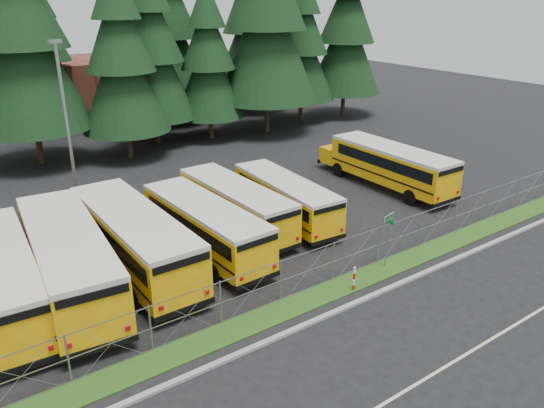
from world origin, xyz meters
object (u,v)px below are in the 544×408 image
Objects in this scene: street_sign at (388,229)px; striped_bollard at (354,279)px; bus_3 at (202,227)px; light_standard at (67,124)px; bus_2 at (131,240)px; bus_5 at (282,199)px; bus_east at (387,167)px; bus_0 at (1,280)px; bus_4 at (233,206)px; bus_1 at (68,260)px.

street_sign is 2.34× the size of striped_bollard.
striped_bollard is at bearing -65.47° from bus_3.
light_standard is at bearing 109.41° from bus_3.
bus_2 is 1.22× the size of bus_5.
bus_east reaches higher than street_sign.
bus_0 is 9.41m from bus_3.
light_standard reaches higher than bus_0.
light_standard reaches higher than bus_4.
bus_1 is at bearing -171.47° from bus_5.
bus_4 is 9.05m from striped_bollard.
bus_4 is 3.66× the size of street_sign.
bus_0 is 0.92× the size of bus_1.
bus_4 is at bearing 11.14° from bus_0.
bus_east is 1.09× the size of light_standard.
street_sign is (15.91, -6.71, 0.56)m from bus_0.
light_standard is (-3.61, 9.12, 4.11)m from bus_3.
striped_bollard is (7.33, -7.67, -0.96)m from bus_2.
bus_3 is 8.28m from striped_bollard.
bus_3 is at bearing -68.42° from light_standard.
bus_0 reaches higher than bus_4.
bus_2 is at bearing 133.69° from striped_bollard.
bus_2 is 10.65m from striped_bollard.
bus_1 is 1.15× the size of bus_3.
bus_5 is (9.49, 0.69, -0.28)m from bus_2.
bus_3 is 5.95m from bus_5.
striped_bollard is at bearing -46.46° from bus_2.
bus_2 is at bearing 172.94° from bus_3.
light_standard is (5.81, 9.05, 4.02)m from bus_0.
bus_5 is (3.04, -0.61, -0.06)m from bus_4.
bus_0 is 9.39× the size of striped_bollard.
bus_4 is at bearing 113.95° from street_sign.
bus_1 reaches higher than bus_3.
bus_3 is 1.03× the size of bus_4.
striped_bollard is at bearing -165.54° from street_sign.
bus_0 reaches higher than bus_3.
light_standard is (-7.31, 16.48, 4.90)m from striped_bollard.
bus_5 is 3.48× the size of street_sign.
bus_1 is 12.62m from bus_5.
bus_5 reaches higher than striped_bollard.
bus_5 is 0.88× the size of bus_east.
street_sign is (6.50, -6.64, 0.65)m from bus_3.
street_sign is at bearing -34.63° from bus_2.
bus_2 is at bearing -176.45° from bus_east.
bus_0 is 5.79m from bus_2.
light_standard reaches higher than bus_5.
bus_4 is at bearing 172.32° from bus_5.
bus_2 reaches higher than striped_bollard.
bus_2 is 1.08× the size of bus_east.
bus_3 is at bearing 6.03° from bus_1.
light_standard is (3.09, 9.17, 3.90)m from bus_1.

